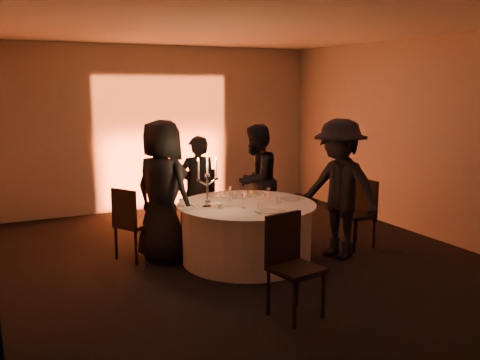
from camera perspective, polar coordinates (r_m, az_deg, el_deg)
name	(u,v)px	position (r m, az deg, el deg)	size (l,w,h in m)	color
floor	(247,261)	(7.13, 0.71, -8.59)	(7.00, 7.00, 0.00)	black
ceiling	(247,26)	(6.79, 0.77, 16.13)	(7.00, 7.00, 0.00)	white
wall_back	(162,128)	(10.04, -8.30, 5.51)	(7.00, 7.00, 0.00)	#A5A199
wall_front	(474,201)	(4.03, 23.66, -2.02)	(7.00, 7.00, 0.00)	#A5A199
wall_right	(424,138)	(8.57, 19.02, 4.30)	(7.00, 7.00, 0.00)	#A5A199
uplighter_fixture	(169,208)	(9.98, -7.56, -2.93)	(0.25, 0.12, 0.10)	black
banquet_table	(247,232)	(7.02, 0.72, -5.61)	(1.80, 1.80, 0.77)	black
chair_left	(131,220)	(7.16, -11.59, -4.18)	(0.58, 0.58, 0.97)	black
chair_back_left	(199,197)	(8.31, -4.42, -1.83)	(0.46, 0.46, 1.01)	black
chair_back_right	(258,191)	(8.60, 1.95, -1.23)	(0.63, 0.63, 1.05)	black
chair_right	(360,209)	(7.81, 12.71, -3.06)	(0.45, 0.45, 0.96)	black
chair_front	(290,259)	(5.40, 5.40, -8.36)	(0.52, 0.52, 1.02)	black
guest_left	(163,191)	(7.00, -8.26, -1.19)	(0.91, 0.59, 1.86)	black
guest_back_left	(198,188)	(7.95, -4.54, -0.85)	(0.57, 0.37, 1.56)	black
guest_back_right	(256,181)	(8.11, 1.71, -0.07)	(0.83, 0.65, 1.71)	black
guest_right	(339,189)	(7.17, 10.53, -0.98)	(1.20, 0.69, 1.86)	black
plate_left	(205,205)	(6.86, -3.75, -2.63)	(0.36, 0.25, 0.01)	white
plate_back_left	(222,196)	(7.39, -1.95, -1.68)	(0.36, 0.25, 0.01)	white
plate_back_right	(253,193)	(7.51, 1.40, -1.40)	(0.35, 0.26, 0.08)	white
plate_right	(290,199)	(7.18, 5.33, -2.07)	(0.36, 0.28, 0.01)	white
plate_front	(270,211)	(6.49, 3.23, -3.35)	(0.36, 0.27, 0.01)	white
coffee_cup	(219,206)	(6.65, -2.23, -2.82)	(0.11, 0.11, 0.07)	white
candelabra	(207,189)	(6.65, -3.50, -0.95)	(0.29, 0.14, 0.70)	silver
wine_glass_a	(266,198)	(6.64, 2.77, -1.90)	(0.07, 0.07, 0.19)	silver
wine_glass_b	(229,191)	(7.07, -1.14, -1.14)	(0.07, 0.07, 0.19)	silver
wine_glass_c	(243,197)	(6.65, 0.37, -1.86)	(0.07, 0.07, 0.19)	silver
wine_glass_d	(268,192)	(7.01, 3.02, -1.26)	(0.07, 0.07, 0.19)	silver
wine_glass_e	(222,197)	(6.67, -1.95, -1.84)	(0.07, 0.07, 0.19)	silver
tumbler_a	(249,194)	(7.33, 1.01, -1.48)	(0.07, 0.07, 0.09)	silver
tumbler_b	(260,206)	(6.58, 2.20, -2.82)	(0.07, 0.07, 0.09)	silver
tumbler_c	(235,195)	(7.23, -0.58, -1.64)	(0.07, 0.07, 0.09)	silver
tumbler_d	(278,200)	(6.93, 4.09, -2.17)	(0.07, 0.07, 0.09)	silver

